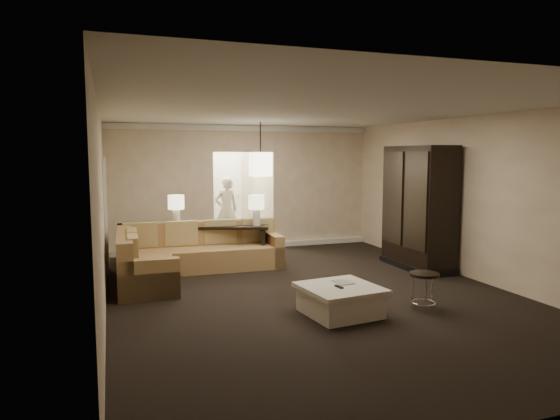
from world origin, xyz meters
name	(u,v)px	position (x,y,z in m)	size (l,w,h in m)	color
ground	(311,294)	(0.00, 0.00, 0.00)	(8.00, 8.00, 0.00)	black
wall_back	(244,188)	(0.00, 4.00, 1.40)	(6.00, 0.04, 2.80)	beige
wall_front	(515,253)	(0.00, -4.00, 1.40)	(6.00, 0.04, 2.80)	beige
wall_left	(102,211)	(-3.00, 0.00, 1.40)	(0.04, 8.00, 2.80)	beige
wall_right	(474,198)	(3.00, 0.00, 1.40)	(0.04, 8.00, 2.80)	beige
ceiling	(313,110)	(0.00, 0.00, 2.80)	(6.00, 8.00, 0.02)	silver
crown_molding	(244,128)	(0.00, 3.95, 2.73)	(6.00, 0.10, 0.12)	silver
baseboard	(245,246)	(0.00, 3.95, 0.06)	(6.00, 0.10, 0.12)	silver
side_door	(106,214)	(-2.97, 2.80, 1.05)	(0.05, 0.90, 2.10)	silver
foyer	(230,188)	(0.00, 5.34, 1.30)	(1.44, 2.02, 2.80)	beige
sectional_sofa	(185,255)	(-1.67, 1.89, 0.36)	(3.04, 2.41, 0.89)	brown
coffee_table	(340,300)	(-0.01, -1.03, 0.20)	(1.08, 1.08, 0.41)	beige
console_table	(217,241)	(-0.95, 2.51, 0.46)	(2.05, 1.09, 0.78)	black
armoire	(418,210)	(2.59, 1.02, 1.10)	(0.69, 1.60, 2.31)	black
drink_table	(424,283)	(1.19, -1.20, 0.37)	(0.41, 0.41, 0.51)	black
table_lamp_left	(176,205)	(-1.68, 2.76, 1.17)	(0.31, 0.31, 0.59)	white
table_lamp_right	(256,205)	(-0.22, 2.25, 1.17)	(0.31, 0.31, 0.59)	white
pendant_light	(260,164)	(0.00, 2.70, 1.95)	(0.38, 0.38, 1.09)	black
person	(226,207)	(-0.21, 4.87, 0.89)	(0.64, 0.43, 1.78)	beige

